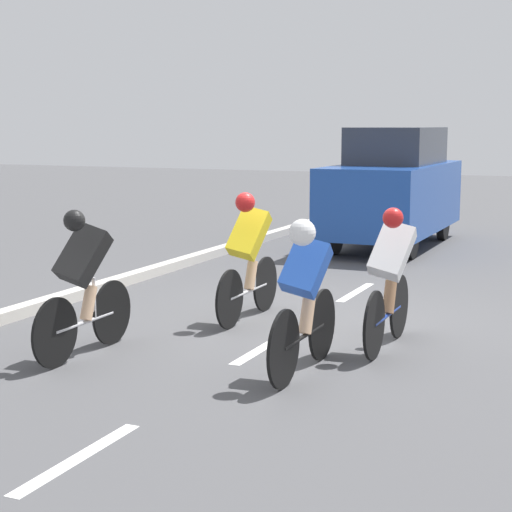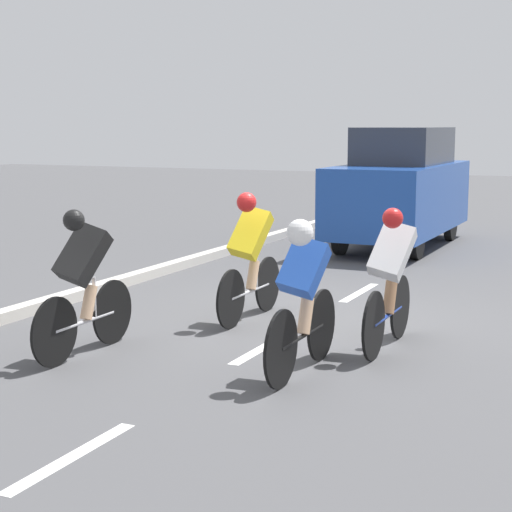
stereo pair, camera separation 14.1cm
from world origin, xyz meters
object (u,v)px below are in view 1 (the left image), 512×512
(support_car, at_px, (394,188))
(cyclist_white, at_px, (390,276))
(cyclist_yellow, at_px, (248,253))
(cyclist_black, at_px, (83,280))
(cyclist_blue, at_px, (305,293))

(support_car, bearing_deg, cyclist_white, 104.58)
(cyclist_yellow, bearing_deg, cyclist_black, 68.71)
(cyclist_blue, bearing_deg, cyclist_black, 7.59)
(cyclist_yellow, distance_m, cyclist_white, 1.93)
(cyclist_blue, xyz_separation_m, cyclist_black, (2.18, 0.29, 0.00))
(cyclist_blue, height_order, support_car, support_car)
(support_car, bearing_deg, cyclist_blue, 99.56)
(cyclist_blue, height_order, cyclist_white, cyclist_white)
(cyclist_black, bearing_deg, cyclist_white, -150.68)
(cyclist_yellow, bearing_deg, cyclist_white, 161.85)
(cyclist_yellow, relative_size, cyclist_black, 1.03)
(cyclist_white, height_order, cyclist_black, cyclist_black)
(cyclist_blue, distance_m, support_car, 8.62)
(cyclist_blue, bearing_deg, cyclist_white, -111.27)
(cyclist_black, distance_m, support_car, 8.82)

